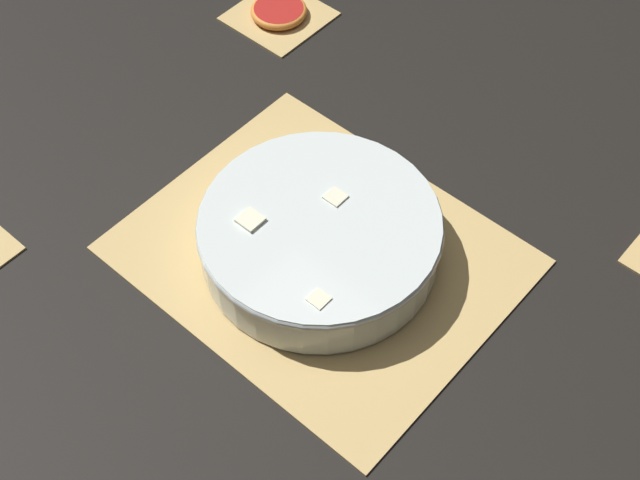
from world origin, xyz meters
name	(u,v)px	position (x,y,z in m)	size (l,w,h in m)	color
ground_plane	(320,255)	(0.00, 0.00, 0.00)	(6.00, 6.00, 0.00)	black
bamboo_mat_center	(320,254)	(0.00, 0.00, 0.00)	(0.45, 0.37, 0.01)	tan
coaster_mat_near_right	(279,16)	(0.35, -0.30, 0.00)	(0.14, 0.14, 0.01)	tan
fruit_salad_bowl	(320,235)	(0.00, 0.00, 0.04)	(0.30, 0.30, 0.07)	silver
grapefruit_slice	(279,11)	(0.35, -0.30, 0.01)	(0.09, 0.09, 0.01)	#B2231E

